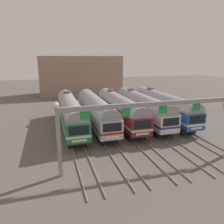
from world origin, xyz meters
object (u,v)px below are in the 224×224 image
object	(u,v)px
commuter_train_stainless	(96,110)
catenary_gantry	(163,113)
commuter_train_blue	(163,105)
commuter_train_maroon	(120,108)
commuter_train_silver	(142,107)
commuter_train_green	(70,112)

from	to	relation	value
commuter_train_stainless	catenary_gantry	size ratio (longest dim) A/B	0.87
catenary_gantry	commuter_train_blue	bearing A→B (deg)	59.96
commuter_train_maroon	commuter_train_blue	world-z (taller)	same
commuter_train_stainless	catenary_gantry	distance (m)	14.28
commuter_train_silver	catenary_gantry	bearing A→B (deg)	-106.13
commuter_train_green	commuter_train_maroon	bearing A→B (deg)	0.00
commuter_train_blue	catenary_gantry	distance (m)	15.80
commuter_train_silver	catenary_gantry	distance (m)	14.28
commuter_train_green	commuter_train_maroon	xyz separation A→B (m)	(7.81, 0.00, 0.00)
catenary_gantry	commuter_train_silver	bearing A→B (deg)	73.87
commuter_train_green	commuter_train_silver	size ratio (longest dim) A/B	1.00
commuter_train_maroon	commuter_train_blue	bearing A→B (deg)	0.00
commuter_train_green	commuter_train_blue	xyz separation A→B (m)	(15.61, 0.00, 0.00)
commuter_train_stainless	commuter_train_maroon	world-z (taller)	commuter_train_maroon
commuter_train_maroon	commuter_train_blue	xyz separation A→B (m)	(7.81, 0.00, 0.00)
commuter_train_maroon	catenary_gantry	bearing A→B (deg)	-90.00
commuter_train_maroon	commuter_train_silver	size ratio (longest dim) A/B	1.00
commuter_train_stainless	commuter_train_silver	distance (m)	7.81
commuter_train_maroon	commuter_train_silver	world-z (taller)	same
commuter_train_green	commuter_train_blue	bearing A→B (deg)	0.00
commuter_train_green	commuter_train_stainless	world-z (taller)	commuter_train_green
commuter_train_green	commuter_train_silver	world-z (taller)	same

